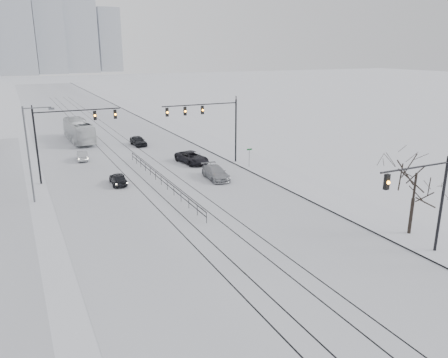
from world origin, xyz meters
TOP-DOWN VIEW (x-y plane):
  - ground at (0.00, 0.00)m, footprint 500.00×500.00m
  - road at (0.00, 60.00)m, footprint 22.00×260.00m
  - sidewalk_east at (13.50, 60.00)m, footprint 5.00×260.00m
  - curb at (11.05, 60.00)m, footprint 0.10×260.00m
  - tram_rails at (-0.00, 40.00)m, footprint 5.30×180.00m
  - skyline at (5.02, 273.63)m, footprint 96.00×48.00m
  - traffic_mast_near at (10.79, 6.00)m, footprint 6.10×0.37m
  - traffic_mast_ne at (8.15, 34.99)m, footprint 9.60×0.37m
  - traffic_mast_nw at (-8.52, 36.00)m, footprint 9.10×0.37m
  - street_light_west at (-12.20, 30.00)m, footprint 2.73×0.25m
  - bare_tree at (13.20, 9.00)m, footprint 4.40×4.40m
  - median_fence at (0.00, 30.00)m, footprint 0.06×24.00m
  - street_sign at (11.80, 32.00)m, footprint 0.70×0.06m
  - sedan_sb_inner at (-4.09, 32.08)m, footprint 1.72×3.85m
  - sedan_sb_outer at (-5.86, 44.78)m, footprint 1.63×3.80m
  - sedan_nb_front at (6.35, 37.09)m, footprint 3.29×5.66m
  - sedan_nb_right at (6.12, 29.40)m, footprint 2.32×5.06m
  - sedan_nb_far at (3.11, 50.52)m, footprint 1.95×4.27m
  - box_truck at (-4.36, 57.59)m, footprint 3.29×12.08m

SIDE VIEW (x-z plane):
  - ground at x=0.00m, z-range 0.00..0.00m
  - road at x=0.00m, z-range 0.00..0.02m
  - tram_rails at x=0.00m, z-range 0.02..0.03m
  - curb at x=11.05m, z-range 0.00..0.12m
  - sidewalk_east at x=13.50m, z-range 0.00..0.16m
  - median_fence at x=0.00m, z-range 0.03..1.03m
  - sedan_sb_outer at x=-5.86m, z-range 0.00..1.22m
  - sedan_sb_inner at x=-4.09m, z-range 0.00..1.29m
  - sedan_nb_far at x=3.11m, z-range 0.00..1.42m
  - sedan_nb_right at x=6.12m, z-range 0.00..1.43m
  - sedan_nb_front at x=6.35m, z-range 0.00..1.48m
  - street_sign at x=11.80m, z-range 0.41..2.81m
  - box_truck at x=-4.36m, z-range 0.00..3.34m
  - bare_tree at x=13.20m, z-range 1.44..7.54m
  - traffic_mast_near at x=10.79m, z-range 1.06..8.06m
  - street_light_west at x=-12.20m, z-range 0.71..9.71m
  - traffic_mast_nw at x=-8.52m, z-range 1.57..9.57m
  - traffic_mast_ne at x=8.15m, z-range 1.76..9.76m
  - skyline at x=5.02m, z-range -5.35..66.65m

